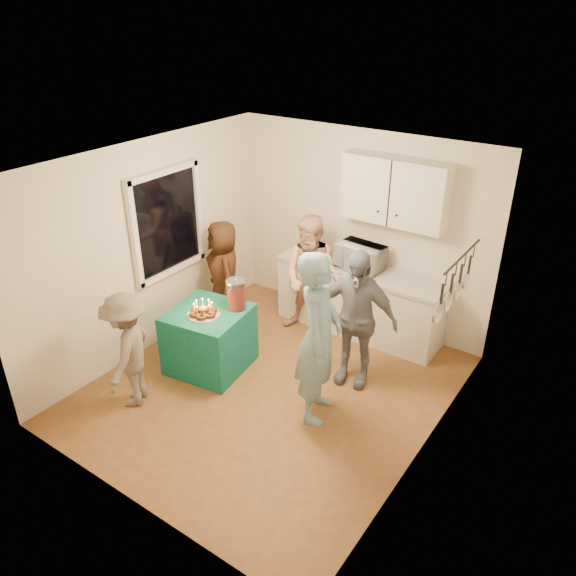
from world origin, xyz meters
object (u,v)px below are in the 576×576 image
Objects in this scene: punch_jar at (236,295)px; party_table at (210,339)px; woman_back_right at (355,318)px; woman_back_left at (224,274)px; woman_back_center at (312,277)px; man_birthday at (319,338)px; child_near_left at (128,350)px; microwave at (360,257)px; counter at (359,302)px.

party_table is at bearing -131.49° from punch_jar.
punch_jar is 1.39m from woman_back_right.
woman_back_center reaches higher than woman_back_left.
man_birthday is (1.28, -0.26, 0.01)m from punch_jar.
party_table is 1.54m from woman_back_center.
party_table is 1.76m from woman_back_right.
party_table is 0.58× the size of woman_back_left.
child_near_left is at bearing -111.29° from punch_jar.
man_birthday is at bearing 12.80° from woman_back_left.
microwave is 0.36× the size of woman_back_center.
punch_jar is at bearing -119.15° from counter.
woman_back_center is at bearing 137.57° from woman_back_right.
microwave is 0.44× the size of child_near_left.
woman_back_right is (0.96, -0.63, 0.01)m from woman_back_center.
microwave is at bearing 64.65° from woman_back_left.
child_near_left is (-0.25, -0.98, 0.28)m from party_table.
woman_back_center is (1.11, 0.44, 0.08)m from woman_back_left.
counter is 1.82m from woman_back_left.
microwave reaches higher than counter.
microwave is 0.31× the size of man_birthday.
woman_back_center is at bearing 58.88° from woman_back_left.
woman_back_center reaches higher than child_near_left.
counter is 2.59× the size of party_table.
child_near_left is (-0.82, -2.35, -0.15)m from woman_back_center.
woman_back_left reaches higher than punch_jar.
woman_back_center is (-0.94, 1.36, -0.13)m from man_birthday.
microwave is at bearing 61.58° from punch_jar.
man_birthday reaches higher than punch_jar.
child_near_left reaches higher than party_table.
child_near_left is at bearing -109.93° from microwave.
woman_back_left is (-0.54, 0.92, 0.35)m from party_table.
woman_back_center is (-0.49, -0.38, 0.38)m from counter.
woman_back_center is at bearing 73.13° from punch_jar.
woman_back_right is at bearing -43.12° from woman_back_center.
counter is 6.47× the size of punch_jar.
woman_back_left is (-0.77, 0.67, -0.20)m from punch_jar.
woman_back_center is 1.15m from woman_back_right.
woman_back_right is at bearing 106.79° from child_near_left.
microwave is at bearing 59.38° from party_table.
woman_back_right reaches higher than microwave.
party_table is (-1.06, -1.75, -0.05)m from counter.
woman_back_right reaches higher than punch_jar.
counter is 1.18m from woman_back_right.
counter is 1.78m from punch_jar.
woman_back_right is (1.53, 0.74, 0.45)m from party_table.
punch_jar is at bearing 48.51° from party_table.
counter is at bearing 127.10° from child_near_left.
child_near_left is at bearing -115.71° from counter.
man_birthday is at bearing 0.08° from party_table.
microwave is 1.15m from woman_back_right.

